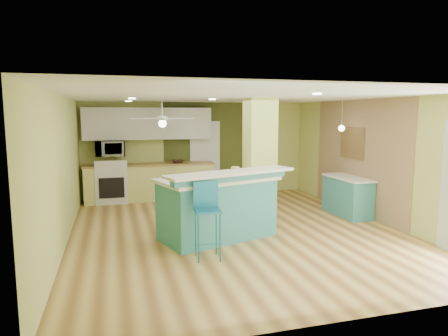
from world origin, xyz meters
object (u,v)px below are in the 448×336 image
(bar_stool, at_px, (207,207))
(side_counter, at_px, (347,196))
(fruit_bowl, at_px, (178,161))
(peninsula, at_px, (218,206))
(canister, at_px, (235,172))

(bar_stool, relative_size, side_counter, 0.90)
(fruit_bowl, bearing_deg, side_counter, -39.00)
(peninsula, height_order, bar_stool, peninsula)
(side_counter, xyz_separation_m, canister, (-2.85, -0.94, 0.76))
(side_counter, relative_size, canister, 6.68)
(fruit_bowl, relative_size, canister, 1.67)
(peninsula, height_order, side_counter, peninsula)
(peninsula, relative_size, canister, 12.69)
(side_counter, height_order, canister, canister)
(bar_stool, distance_m, canister, 1.13)
(fruit_bowl, bearing_deg, peninsula, -87.70)
(bar_stool, relative_size, fruit_bowl, 3.60)
(bar_stool, xyz_separation_m, canister, (0.70, 0.79, 0.40))
(side_counter, xyz_separation_m, fruit_bowl, (-3.28, 2.66, 0.56))
(side_counter, distance_m, fruit_bowl, 4.26)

